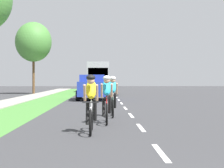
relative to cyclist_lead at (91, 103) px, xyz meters
The scene contains 12 objects.
ground_plane 12.16m from the cyclist_lead, 83.11° to the left, with size 120.00×120.00×0.00m, color #38383A.
grass_verge 12.55m from the cyclist_lead, 105.91° to the left, with size 2.39×70.00×0.01m, color #478438.
sidewalk_concrete 13.31m from the cyclist_lead, 114.90° to the left, with size 1.93×70.00×0.10m, color #9E998E.
lane_markings_center 16.13m from the cyclist_lead, 84.82° to the left, with size 0.12×54.07×0.01m.
cyclist_lead is the anchor object (origin of this frame).
cyclist_trailing 2.19m from the cyclist_lead, 78.39° to the left, with size 0.42×1.72×1.58m.
cyclist_distant 4.46m from the cyclist_lead, 81.01° to the left, with size 0.42×1.72×1.58m.
suv_blue 16.36m from the cyclist_lead, 91.51° to the left, with size 2.15×4.70×1.79m.
pickup_black 26.63m from the cyclist_lead, 90.75° to the left, with size 2.22×5.10×1.64m.
bus_silver 36.56m from the cyclist_lead, 90.33° to the left, with size 2.78×11.60×3.48m.
sedan_dark_green 55.01m from the cyclist_lead, 90.49° to the left, with size 1.98×4.30×1.52m.
street_tree_far 27.75m from the cyclist_lead, 103.91° to the left, with size 3.59×3.59×7.19m.
Camera 1 is at (-1.14, -1.79, 1.44)m, focal length 58.19 mm.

